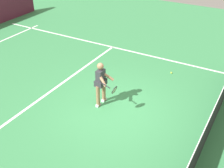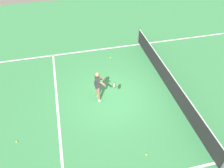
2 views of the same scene
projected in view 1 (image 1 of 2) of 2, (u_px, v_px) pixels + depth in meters
name	position (u px, v px, depth m)	size (l,w,h in m)	color
ground_plane	(115.00, 110.00, 9.61)	(26.96, 26.96, 0.00)	#38844C
service_line_marking	(54.00, 89.00, 10.71)	(8.81, 0.10, 0.01)	white
sideline_left_marking	(163.00, 59.00, 12.87)	(0.10, 18.74, 0.01)	white
court_net	(209.00, 127.00, 8.08)	(9.49, 0.08, 1.05)	#4C4C51
tennis_player	(101.00, 82.00, 9.48)	(0.78, 0.92, 1.55)	#8C6647
tennis_ball_mid	(171.00, 73.00, 11.72)	(0.07, 0.07, 0.07)	#D1E533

